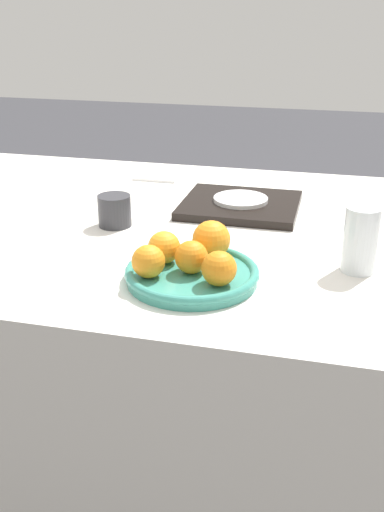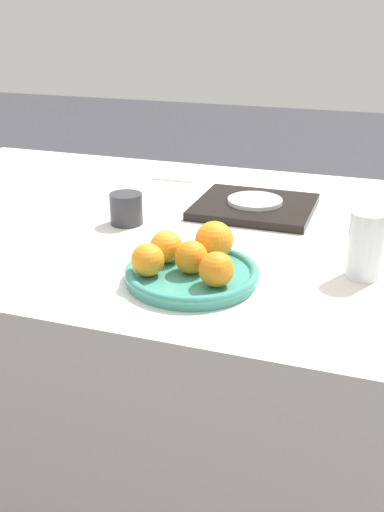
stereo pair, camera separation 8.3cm
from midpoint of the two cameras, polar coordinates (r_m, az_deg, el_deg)
The scene contains 13 objects.
ground_plane at distance 1.79m, azimuth -4.78°, elevation -18.77°, with size 12.00×12.00×0.00m, color #38383D.
table at distance 1.57m, azimuth -5.22°, elevation -9.00°, with size 1.60×1.02×0.72m.
fruit_platter at distance 1.09m, azimuth -2.18°, elevation -1.76°, with size 0.25×0.25×0.03m.
orange_0 at distance 1.08m, azimuth -2.27°, elevation -0.14°, with size 0.06×0.06×0.06m.
orange_1 at distance 1.07m, azimuth -6.41°, elevation -0.55°, with size 0.06×0.06×0.06m.
orange_2 at distance 1.12m, azimuth -4.80°, elevation 0.80°, with size 0.06×0.06×0.06m.
orange_3 at distance 1.14m, azimuth -0.23°, elevation 1.55°, with size 0.07×0.07×0.07m.
orange_4 at distance 1.03m, azimuth 0.28°, elevation -1.24°, with size 0.06×0.06×0.06m.
water_glass at distance 1.15m, azimuth 13.78°, elevation 1.49°, with size 0.07×0.07×0.13m.
serving_tray at distance 1.48m, azimuth 3.03°, elevation 4.84°, with size 0.28×0.25×0.02m.
side_plate at distance 1.47m, azimuth 3.05°, elevation 5.39°, with size 0.13×0.13×0.01m.
cup_0 at distance 1.38m, azimuth -9.12°, elevation 4.26°, with size 0.08×0.08×0.07m.
napkin at distance 1.78m, azimuth -4.40°, elevation 7.77°, with size 0.13×0.14×0.01m.
Camera 1 is at (0.42, -1.26, 1.19)m, focal length 42.00 mm.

